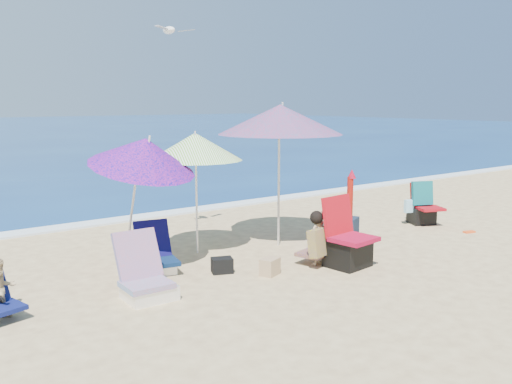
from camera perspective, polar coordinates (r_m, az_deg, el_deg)
ground at (r=8.18m, az=5.97°, el=-8.33°), size 120.00×120.00×0.00m
foam at (r=12.28m, az=-10.47°, el=-2.37°), size 120.00×0.50×0.04m
umbrella_turquoise at (r=9.52m, az=2.49°, el=7.42°), size 2.83×2.83×2.45m
umbrella_striped at (r=8.90m, az=-6.23°, el=4.64°), size 1.87×1.87×2.01m
umbrella_blue at (r=8.13m, az=-11.42°, el=3.91°), size 1.87×1.91×2.12m
furled_umbrella at (r=9.42m, az=9.60°, el=-1.38°), size 0.18×0.18×1.36m
chair_navy at (r=8.29m, az=-10.27°, el=-6.79°), size 0.65×0.79×0.73m
chair_rainbow at (r=7.26m, az=-11.22°, el=-8.95°), size 0.65×0.75×0.82m
camp_chair_left at (r=8.52m, az=9.32°, el=-5.47°), size 0.67×0.75×1.06m
camp_chair_right at (r=11.76m, az=16.63°, el=-1.63°), size 0.71×0.82×0.89m
person_center at (r=8.50m, az=6.44°, el=-4.80°), size 0.61×0.58×0.85m
bag_black_a at (r=8.17m, az=-3.50°, el=-7.51°), size 0.36×0.32×0.22m
bag_tan at (r=8.06m, az=1.43°, el=-7.65°), size 0.34×0.29×0.24m
bag_navy_b at (r=10.68m, az=9.50°, el=-3.39°), size 0.49×0.45×0.30m
bag_black_b at (r=8.60m, az=10.37°, el=-6.92°), size 0.25×0.18×0.18m
orange_item at (r=11.34m, az=21.00°, el=-3.83°), size 0.25×0.16×0.03m
seagull at (r=9.60m, az=-8.84°, el=16.06°), size 0.76×0.34×0.12m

